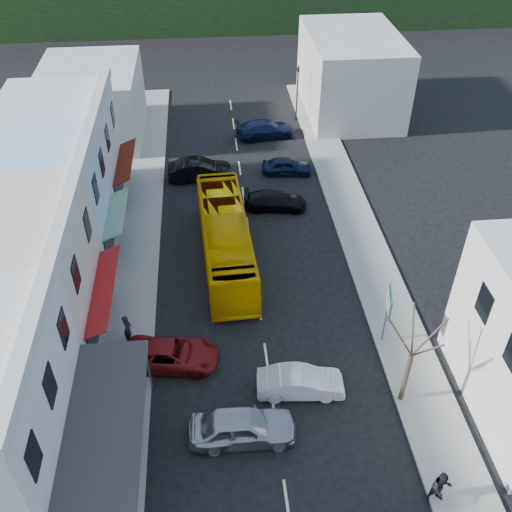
{
  "coord_description": "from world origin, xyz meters",
  "views": [
    {
      "loc": [
        -2.44,
        -19.92,
        23.31
      ],
      "look_at": [
        0.0,
        6.0,
        2.2
      ],
      "focal_mm": 40.0,
      "sensor_mm": 36.0,
      "label": 1
    }
  ],
  "objects_px": {
    "car_silver": "(243,428)",
    "pedestrian_right": "(441,489)",
    "direction_sign": "(386,317)",
    "pedestrian_left": "(128,330)",
    "street_tree": "(411,355)",
    "car_red": "(171,354)",
    "bus": "(225,240)",
    "car_white": "(300,383)",
    "traffic_signal": "(297,93)"
  },
  "relations": [
    {
      "from": "pedestrian_right",
      "to": "direction_sign",
      "type": "relative_size",
      "value": 0.45
    },
    {
      "from": "pedestrian_right",
      "to": "direction_sign",
      "type": "bearing_deg",
      "value": 83.03
    },
    {
      "from": "street_tree",
      "to": "car_red",
      "type": "bearing_deg",
      "value": 163.1
    },
    {
      "from": "car_red",
      "to": "direction_sign",
      "type": "height_order",
      "value": "direction_sign"
    },
    {
      "from": "car_white",
      "to": "direction_sign",
      "type": "relative_size",
      "value": 1.17
    },
    {
      "from": "direction_sign",
      "to": "street_tree",
      "type": "distance_m",
      "value": 4.13
    },
    {
      "from": "bus",
      "to": "pedestrian_left",
      "type": "xyz_separation_m",
      "value": [
        -5.61,
        -6.72,
        -0.55
      ]
    },
    {
      "from": "bus",
      "to": "street_tree",
      "type": "relative_size",
      "value": 1.75
    },
    {
      "from": "bus",
      "to": "car_silver",
      "type": "relative_size",
      "value": 2.64
    },
    {
      "from": "pedestrian_left",
      "to": "street_tree",
      "type": "xyz_separation_m",
      "value": [
        13.6,
        -5.11,
        2.31
      ]
    },
    {
      "from": "bus",
      "to": "car_red",
      "type": "relative_size",
      "value": 2.52
    },
    {
      "from": "car_white",
      "to": "pedestrian_right",
      "type": "relative_size",
      "value": 2.59
    },
    {
      "from": "pedestrian_left",
      "to": "traffic_signal",
      "type": "height_order",
      "value": "traffic_signal"
    },
    {
      "from": "traffic_signal",
      "to": "pedestrian_left",
      "type": "bearing_deg",
      "value": 54.83
    },
    {
      "from": "bus",
      "to": "pedestrian_right",
      "type": "relative_size",
      "value": 6.82
    },
    {
      "from": "bus",
      "to": "car_red",
      "type": "height_order",
      "value": "bus"
    },
    {
      "from": "car_red",
      "to": "pedestrian_right",
      "type": "height_order",
      "value": "pedestrian_right"
    },
    {
      "from": "car_red",
      "to": "car_white",
      "type": "bearing_deg",
      "value": -103.35
    },
    {
      "from": "car_red",
      "to": "street_tree",
      "type": "xyz_separation_m",
      "value": [
        11.3,
        -3.43,
        2.61
      ]
    },
    {
      "from": "direction_sign",
      "to": "traffic_signal",
      "type": "relative_size",
      "value": 0.74
    },
    {
      "from": "car_white",
      "to": "direction_sign",
      "type": "distance_m",
      "value": 5.88
    },
    {
      "from": "car_white",
      "to": "street_tree",
      "type": "bearing_deg",
      "value": -97.25
    },
    {
      "from": "pedestrian_right",
      "to": "pedestrian_left",
      "type": "bearing_deg",
      "value": 136.39
    },
    {
      "from": "pedestrian_right",
      "to": "traffic_signal",
      "type": "bearing_deg",
      "value": 84.44
    },
    {
      "from": "direction_sign",
      "to": "car_red",
      "type": "bearing_deg",
      "value": -165.71
    },
    {
      "from": "direction_sign",
      "to": "street_tree",
      "type": "height_order",
      "value": "street_tree"
    },
    {
      "from": "car_red",
      "to": "direction_sign",
      "type": "xyz_separation_m",
      "value": [
        11.4,
        0.44,
        1.18
      ]
    },
    {
      "from": "car_red",
      "to": "traffic_signal",
      "type": "height_order",
      "value": "traffic_signal"
    },
    {
      "from": "car_white",
      "to": "car_red",
      "type": "distance_m",
      "value": 6.88
    },
    {
      "from": "car_silver",
      "to": "car_red",
      "type": "height_order",
      "value": "same"
    },
    {
      "from": "bus",
      "to": "car_silver",
      "type": "height_order",
      "value": "bus"
    },
    {
      "from": "pedestrian_left",
      "to": "car_white",
      "type": "bearing_deg",
      "value": -115.26
    },
    {
      "from": "bus",
      "to": "street_tree",
      "type": "distance_m",
      "value": 14.38
    },
    {
      "from": "pedestrian_right",
      "to": "street_tree",
      "type": "xyz_separation_m",
      "value": [
        0.0,
        5.24,
        2.31
      ]
    },
    {
      "from": "car_red",
      "to": "pedestrian_left",
      "type": "relative_size",
      "value": 2.71
    },
    {
      "from": "car_white",
      "to": "pedestrian_right",
      "type": "height_order",
      "value": "pedestrian_right"
    },
    {
      "from": "car_red",
      "to": "pedestrian_left",
      "type": "height_order",
      "value": "pedestrian_left"
    },
    {
      "from": "bus",
      "to": "street_tree",
      "type": "bearing_deg",
      "value": -58.7
    },
    {
      "from": "car_red",
      "to": "traffic_signal",
      "type": "relative_size",
      "value": 0.91
    },
    {
      "from": "pedestrian_left",
      "to": "pedestrian_right",
      "type": "xyz_separation_m",
      "value": [
        13.6,
        -10.35,
        0.0
      ]
    },
    {
      "from": "car_silver",
      "to": "pedestrian_left",
      "type": "relative_size",
      "value": 2.59
    },
    {
      "from": "pedestrian_left",
      "to": "street_tree",
      "type": "relative_size",
      "value": 0.26
    },
    {
      "from": "car_silver",
      "to": "pedestrian_right",
      "type": "height_order",
      "value": "pedestrian_right"
    },
    {
      "from": "car_silver",
      "to": "car_white",
      "type": "bearing_deg",
      "value": -51.36
    },
    {
      "from": "car_white",
      "to": "direction_sign",
      "type": "bearing_deg",
      "value": -55.76
    },
    {
      "from": "car_silver",
      "to": "street_tree",
      "type": "bearing_deg",
      "value": -79.05
    },
    {
      "from": "street_tree",
      "to": "traffic_signal",
      "type": "distance_m",
      "value": 31.51
    },
    {
      "from": "car_white",
      "to": "direction_sign",
      "type": "height_order",
      "value": "direction_sign"
    },
    {
      "from": "pedestrian_left",
      "to": "direction_sign",
      "type": "xyz_separation_m",
      "value": [
        13.7,
        -1.24,
        0.88
      ]
    },
    {
      "from": "pedestrian_right",
      "to": "traffic_signal",
      "type": "height_order",
      "value": "traffic_signal"
    }
  ]
}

